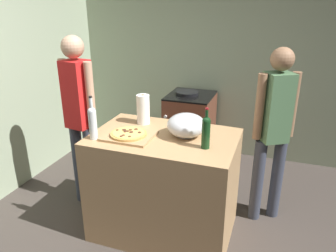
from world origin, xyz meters
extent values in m
cube|color=#3F3833|center=(0.00, 1.30, -0.01)|extent=(4.18, 3.19, 0.02)
cube|color=#99A889|center=(0.00, 2.64, 1.30)|extent=(4.18, 0.10, 2.60)
cube|color=#99A889|center=(-1.84, 1.30, 1.30)|extent=(0.10, 3.19, 2.60)
cube|color=tan|center=(0.02, 0.78, 0.47)|extent=(1.20, 0.79, 0.94)
cube|color=tan|center=(-0.25, 0.65, 0.95)|extent=(0.40, 0.32, 0.02)
cylinder|color=tan|center=(-0.25, 0.65, 0.97)|extent=(0.30, 0.30, 0.02)
cylinder|color=#EAC660|center=(-0.25, 0.65, 0.98)|extent=(0.26, 0.26, 0.00)
cylinder|color=brown|center=(-0.25, 0.70, 0.98)|extent=(0.03, 0.03, 0.01)
cylinder|color=brown|center=(-0.30, 0.69, 0.98)|extent=(0.03, 0.03, 0.01)
cylinder|color=brown|center=(-0.22, 0.73, 0.98)|extent=(0.03, 0.03, 0.01)
cylinder|color=brown|center=(-0.36, 0.66, 0.98)|extent=(0.02, 0.02, 0.01)
cylinder|color=brown|center=(-0.20, 0.58, 0.98)|extent=(0.02, 0.02, 0.01)
cylinder|color=brown|center=(-0.26, 0.67, 0.98)|extent=(0.03, 0.03, 0.01)
cylinder|color=brown|center=(-0.23, 0.66, 0.98)|extent=(0.03, 0.03, 0.01)
cylinder|color=brown|center=(-0.16, 0.68, 0.98)|extent=(0.03, 0.03, 0.01)
cylinder|color=brown|center=(-0.26, 0.56, 0.98)|extent=(0.02, 0.02, 0.01)
cylinder|color=brown|center=(-0.26, 0.58, 0.98)|extent=(0.02, 0.02, 0.01)
cylinder|color=brown|center=(-0.29, 0.67, 0.98)|extent=(0.02, 0.02, 0.01)
cylinder|color=brown|center=(-0.28, 0.65, 0.98)|extent=(0.03, 0.03, 0.01)
cylinder|color=#B2B2B7|center=(0.19, 0.83, 0.94)|extent=(0.13, 0.13, 0.01)
ellipsoid|color=silver|center=(0.19, 0.83, 1.04)|extent=(0.32, 0.32, 0.19)
cylinder|color=white|center=(-0.26, 0.99, 1.07)|extent=(0.12, 0.12, 0.27)
cylinder|color=#997551|center=(-0.26, 0.99, 1.07)|extent=(0.03, 0.03, 0.27)
cylinder|color=#143819|center=(0.39, 0.66, 1.05)|extent=(0.06, 0.06, 0.22)
sphere|color=#143819|center=(0.39, 0.66, 1.16)|extent=(0.06, 0.06, 0.06)
cylinder|color=#143819|center=(0.39, 0.66, 1.21)|extent=(0.02, 0.02, 0.07)
cylinder|color=maroon|center=(0.39, 0.66, 1.25)|extent=(0.02, 0.02, 0.01)
cylinder|color=silver|center=(-0.50, 0.53, 1.06)|extent=(0.07, 0.07, 0.23)
sphere|color=silver|center=(-0.50, 0.53, 1.17)|extent=(0.07, 0.07, 0.07)
cylinder|color=silver|center=(-0.50, 0.53, 1.24)|extent=(0.03, 0.03, 0.09)
cylinder|color=black|center=(-0.50, 0.53, 1.29)|extent=(0.03, 0.03, 0.01)
cube|color=brown|center=(-0.17, 2.24, 0.43)|extent=(0.56, 0.61, 0.86)
cube|color=black|center=(-0.17, 2.24, 0.87)|extent=(0.56, 0.61, 0.02)
cylinder|color=silver|center=(-0.39, 1.92, 0.67)|extent=(0.04, 0.02, 0.04)
cylinder|color=silver|center=(-0.28, 1.92, 0.67)|extent=(0.04, 0.02, 0.04)
cylinder|color=silver|center=(-0.17, 1.92, 0.67)|extent=(0.04, 0.02, 0.04)
cylinder|color=silver|center=(-0.05, 1.92, 0.67)|extent=(0.04, 0.02, 0.04)
cylinder|color=silver|center=(0.06, 1.92, 0.67)|extent=(0.04, 0.02, 0.04)
cylinder|color=black|center=(-0.21, 2.23, 0.90)|extent=(0.28, 0.28, 0.04)
cylinder|color=#383D4C|center=(-0.98, 0.94, 0.42)|extent=(0.11, 0.11, 0.85)
cylinder|color=#383D4C|center=(-0.81, 0.91, 0.42)|extent=(0.11, 0.11, 0.85)
cube|color=red|center=(-0.90, 0.93, 1.17)|extent=(0.25, 0.23, 0.64)
cylinder|color=tan|center=(-1.05, 0.95, 1.18)|extent=(0.08, 0.08, 0.60)
cylinder|color=tan|center=(-0.74, 0.90, 1.18)|extent=(0.08, 0.08, 0.60)
sphere|color=tan|center=(-0.90, 0.93, 1.60)|extent=(0.21, 0.21, 0.21)
cylinder|color=#383D4C|center=(0.95, 1.33, 0.41)|extent=(0.11, 0.11, 0.81)
cylinder|color=#383D4C|center=(0.78, 1.23, 0.41)|extent=(0.11, 0.11, 0.81)
cube|color=#4C724C|center=(0.87, 1.28, 1.12)|extent=(0.29, 0.29, 0.61)
cylinder|color=#936B4C|center=(1.00, 1.36, 1.14)|extent=(0.08, 0.08, 0.58)
cylinder|color=#936B4C|center=(0.73, 1.20, 1.14)|extent=(0.08, 0.08, 0.58)
sphere|color=#936B4C|center=(0.87, 1.28, 1.54)|extent=(0.20, 0.20, 0.20)
camera|label=1|loc=(0.88, -1.56, 2.00)|focal=34.84mm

